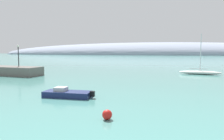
# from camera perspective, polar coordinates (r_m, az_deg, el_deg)

# --- Properties ---
(breakwater_rocks) EXTENTS (17.43, 7.30, 1.66)m
(breakwater_rocks) POSITION_cam_1_polar(r_m,az_deg,el_deg) (47.50, -27.01, -0.09)
(breakwater_rocks) COLOR #66605B
(breakwater_rocks) RESTS_ON ground
(distant_ridge) EXTENTS (383.86, 88.04, 27.52)m
(distant_ridge) POSITION_cam_1_polar(r_m,az_deg,el_deg) (253.18, 12.91, 3.99)
(distant_ridge) COLOR #8E99AD
(distant_ridge) RESTS_ON ground
(sailboat_white_mid_mooring) EXTENTS (8.11, 3.21, 7.97)m
(sailboat_white_mid_mooring) POSITION_cam_1_polar(r_m,az_deg,el_deg) (46.17, 22.14, -0.54)
(sailboat_white_mid_mooring) COLOR white
(sailboat_white_mid_mooring) RESTS_ON water
(motorboat_navy_foreground) EXTENTS (5.33, 2.12, 1.00)m
(motorboat_navy_foreground) POSITION_cam_1_polar(r_m,az_deg,el_deg) (22.57, -11.69, -6.12)
(motorboat_navy_foreground) COLOR navy
(motorboat_navy_foreground) RESTS_ON water
(mooring_buoy_red) EXTENTS (0.69, 0.69, 0.69)m
(mooring_buoy_red) POSITION_cam_1_polar(r_m,az_deg,el_deg) (15.14, -1.29, -11.67)
(mooring_buoy_red) COLOR red
(mooring_buoy_red) RESTS_ON water
(harbor_lamp_post) EXTENTS (0.36, 0.36, 4.09)m
(harbor_lamp_post) POSITION_cam_1_polar(r_m,az_deg,el_deg) (44.99, -23.44, 4.09)
(harbor_lamp_post) COLOR black
(harbor_lamp_post) RESTS_ON breakwater_rocks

